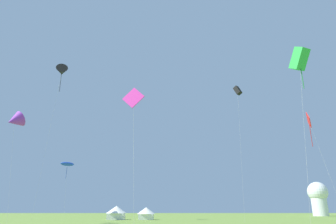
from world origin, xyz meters
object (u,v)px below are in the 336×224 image
kite_black_delta (62,71)px  observatory_dome (318,197)px  kite_blue_parafoil (67,164)px  festival_tent_right (146,213)px  kite_red_diamond (309,122)px  kite_magenta_diamond (133,99)px  kite_green_box (299,59)px  festival_tent_center (116,212)px  kite_black_box (238,91)px  kite_purple_delta (14,121)px

kite_black_delta → observatory_dome: size_ratio=3.07×
kite_blue_parafoil → observatory_dome: bearing=30.3°
festival_tent_right → observatory_dome: size_ratio=0.35×
kite_red_diamond → observatory_dome: bearing=63.9°
kite_blue_parafoil → kite_magenta_diamond: bearing=-63.9°
kite_green_box → kite_red_diamond: (9.55, 19.00, -1.34)m
kite_magenta_diamond → festival_tent_center: (-7.04, 38.40, -10.34)m
festival_tent_right → festival_tent_center: bearing=-180.0°
kite_black_box → festival_tent_right: 30.75m
kite_magenta_diamond → kite_blue_parafoil: size_ratio=1.16×
kite_blue_parafoil → observatory_dome: size_ratio=1.04×
kite_black_box → kite_green_box: (0.78, -23.36, -5.92)m
kite_black_box → kite_red_diamond: size_ratio=1.37×
kite_black_delta → kite_red_diamond: kite_black_delta is taller
festival_tent_right → kite_black_delta: bearing=-169.5°
kite_purple_delta → kite_black_box: size_ratio=0.70×
festival_tent_right → observatory_dome: 65.69m
kite_purple_delta → festival_tent_center: bearing=55.8°
kite_blue_parafoil → kite_red_diamond: 45.86m
festival_tent_right → kite_black_box: bearing=-36.8°
kite_red_diamond → festival_tent_center: size_ratio=4.21×
kite_purple_delta → observatory_dome: bearing=37.5°
kite_black_delta → kite_blue_parafoil: size_ratio=2.96×
kite_blue_parafoil → festival_tent_right: 18.85m
kite_red_diamond → observatory_dome: 61.08m
observatory_dome → kite_purple_delta: bearing=-142.5°
observatory_dome → kite_blue_parafoil: bearing=-149.7°
observatory_dome → festival_tent_center: bearing=-148.6°
kite_red_diamond → festival_tent_right: bearing=147.9°
kite_black_delta → observatory_dome: bearing=28.7°
kite_red_diamond → observatory_dome: (26.48, 54.16, -9.82)m
festival_tent_center → observatory_dome: observatory_dome is taller
kite_magenta_diamond → kite_green_box: bearing=6.7°
kite_black_box → observatory_dome: kite_black_box is taller
kite_blue_parafoil → kite_green_box: size_ratio=0.61×
kite_purple_delta → kite_black_delta: kite_black_delta is taller
kite_black_box → kite_red_diamond: bearing=-22.9°
kite_black_box → kite_green_box: size_ratio=1.30×
kite_black_delta → kite_green_box: size_ratio=1.79×
kite_magenta_diamond → kite_blue_parafoil: 38.18m
kite_blue_parafoil → festival_tent_center: size_ratio=2.70×
kite_purple_delta → kite_green_box: size_ratio=0.90×
kite_blue_parafoil → kite_red_diamond: (43.59, -13.26, 5.15)m
kite_purple_delta → observatory_dome: 93.54m
kite_magenta_diamond → kite_black_delta: (-20.37, 34.81, 19.75)m
festival_tent_center → kite_green_box: bearing=-56.2°
kite_black_box → kite_purple_delta: bearing=-169.5°
kite_black_delta → observatory_dome: 87.82m
kite_purple_delta → festival_tent_right: bearing=45.4°
kite_magenta_diamond → festival_tent_right: 39.82m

